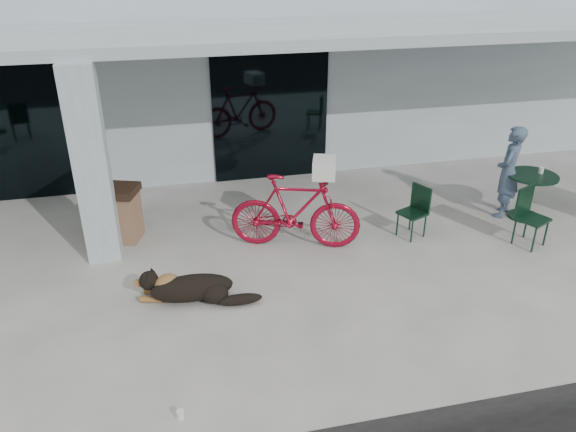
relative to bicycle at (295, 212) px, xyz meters
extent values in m
plane|color=beige|center=(-1.59, -1.90, -0.64)|extent=(80.00, 80.00, 0.00)
cube|color=silver|center=(-1.59, 6.60, 1.61)|extent=(22.00, 7.00, 4.50)
cube|color=black|center=(-4.79, 3.08, 0.71)|extent=(2.80, 0.06, 2.70)
cube|color=black|center=(0.21, 3.08, 0.71)|extent=(2.40, 0.06, 2.70)
cube|color=silver|center=(-3.09, 0.40, 0.92)|extent=(0.50, 0.50, 3.12)
cube|color=silver|center=(-1.59, 1.70, 2.57)|extent=(22.00, 2.80, 0.18)
imported|color=maroon|center=(0.00, 0.00, 0.00)|extent=(2.22, 1.23, 1.28)
cube|color=white|center=(0.43, -0.14, 0.79)|extent=(0.49, 0.57, 0.29)
cylinder|color=white|center=(-2.10, -3.40, -0.59)|extent=(0.10, 0.10, 0.10)
imported|color=#425670|center=(4.04, 0.30, 0.21)|extent=(0.73, 0.73, 1.71)
cylinder|color=white|center=(4.59, 0.13, 0.26)|extent=(0.11, 0.11, 0.12)
camera|label=1|loc=(-1.96, -8.00, 4.03)|focal=35.00mm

